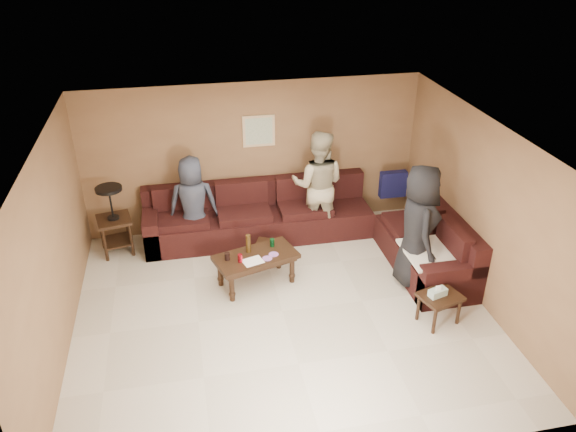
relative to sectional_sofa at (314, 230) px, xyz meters
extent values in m
plane|color=beige|center=(-0.81, -1.52, -0.33)|extent=(5.50, 5.50, 0.00)
cube|color=white|center=(-0.81, -1.52, 2.12)|extent=(5.50, 5.00, 0.10)
cube|color=olive|center=(-0.81, 0.98, 0.92)|extent=(5.50, 0.10, 2.50)
cube|color=olive|center=(-0.81, -4.02, 0.92)|extent=(5.50, 0.10, 2.50)
cube|color=olive|center=(-3.56, -1.52, 0.92)|extent=(0.10, 5.00, 2.50)
cube|color=olive|center=(1.94, -1.52, 0.92)|extent=(0.10, 5.00, 2.50)
cube|color=black|center=(-0.81, 0.53, -0.10)|extent=(3.70, 0.90, 0.45)
cube|color=black|center=(-0.81, 0.86, 0.35)|extent=(3.70, 0.24, 0.45)
cube|color=black|center=(-2.54, 0.53, -0.01)|extent=(0.24, 0.90, 0.63)
cube|color=black|center=(1.49, -0.92, -0.10)|extent=(0.90, 2.00, 0.45)
cube|color=black|center=(1.82, -0.92, 0.35)|extent=(0.24, 2.00, 0.45)
cube|color=black|center=(1.49, -1.80, -0.01)|extent=(0.90, 0.24, 0.63)
cube|color=#13143E|center=(1.49, 0.53, 0.42)|extent=(0.45, 0.14, 0.45)
cube|color=white|center=(1.49, -1.37, 0.25)|extent=(1.00, 0.85, 0.04)
cube|color=black|center=(-1.06, -0.80, 0.13)|extent=(1.28, 0.90, 0.06)
cube|color=black|center=(-1.06, -0.80, 0.07)|extent=(1.18, 0.79, 0.05)
cylinder|color=black|center=(-1.45, -1.14, -0.11)|extent=(0.07, 0.07, 0.42)
cylinder|color=black|center=(-0.54, -0.86, -0.11)|extent=(0.07, 0.07, 0.42)
cylinder|color=black|center=(-1.58, -0.73, -0.11)|extent=(0.07, 0.07, 0.42)
cylinder|color=black|center=(-0.67, -0.46, -0.11)|extent=(0.07, 0.07, 0.42)
cylinder|color=red|center=(-1.30, -0.92, 0.22)|extent=(0.07, 0.07, 0.12)
cylinder|color=#11642B|center=(-0.79, -0.60, 0.22)|extent=(0.07, 0.07, 0.12)
cylinder|color=#34220B|center=(-1.15, -0.69, 0.30)|extent=(0.07, 0.07, 0.28)
cylinder|color=black|center=(-1.47, -0.83, 0.22)|extent=(0.08, 0.08, 0.11)
cube|color=white|center=(-1.12, -0.95, 0.16)|extent=(0.33, 0.29, 0.00)
cylinder|color=#F6578A|center=(-0.91, -0.92, 0.16)|extent=(0.14, 0.14, 0.01)
cylinder|color=#F6578A|center=(-0.81, -0.83, 0.16)|extent=(0.14, 0.14, 0.01)
cube|color=black|center=(-3.09, 0.50, 0.25)|extent=(0.59, 0.59, 0.05)
cube|color=black|center=(-3.09, 0.50, -0.13)|extent=(0.52, 0.52, 0.03)
cylinder|color=black|center=(-3.25, 0.26, -0.04)|extent=(0.05, 0.05, 0.58)
cylinder|color=black|center=(-2.86, 0.34, -0.04)|extent=(0.05, 0.05, 0.58)
cylinder|color=black|center=(-3.33, 0.66, -0.04)|extent=(0.05, 0.05, 0.58)
cylinder|color=black|center=(-2.94, 0.73, -0.04)|extent=(0.05, 0.05, 0.58)
cylinder|color=black|center=(-3.09, 0.50, 0.29)|extent=(0.18, 0.18, 0.03)
cylinder|color=black|center=(-3.09, 0.50, 0.55)|extent=(0.03, 0.03, 0.48)
cylinder|color=black|center=(-3.09, 0.50, 0.79)|extent=(0.40, 0.40, 0.05)
cube|color=black|center=(1.16, -2.13, 0.08)|extent=(0.61, 0.55, 0.05)
cylinder|color=black|center=(1.01, -2.34, -0.12)|extent=(0.05, 0.05, 0.40)
cylinder|color=black|center=(1.40, -2.22, -0.12)|extent=(0.05, 0.05, 0.40)
cylinder|color=black|center=(0.92, -2.04, -0.12)|extent=(0.05, 0.05, 0.40)
cylinder|color=black|center=(1.31, -1.92, -0.12)|extent=(0.05, 0.05, 0.40)
cube|color=silver|center=(1.11, -2.13, 0.15)|extent=(0.26, 0.19, 0.10)
cube|color=white|center=(1.11, -2.13, 0.22)|extent=(0.06, 0.04, 0.05)
cube|color=black|center=(-0.83, -0.15, -0.17)|extent=(0.33, 0.33, 0.30)
cube|color=tan|center=(-0.71, 0.96, 1.37)|extent=(0.52, 0.03, 0.52)
cube|color=beige|center=(-0.71, 0.95, 1.37)|extent=(0.44, 0.01, 0.44)
imported|color=#2F3441|center=(-1.86, 0.42, 0.45)|extent=(0.78, 0.52, 1.55)
imported|color=#B9AD89|center=(0.15, 0.42, 0.59)|extent=(1.07, 0.95, 1.82)
imported|color=black|center=(1.19, -1.18, 0.59)|extent=(0.70, 0.97, 1.84)
camera|label=1|loc=(-1.94, -7.50, 4.49)|focal=35.00mm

